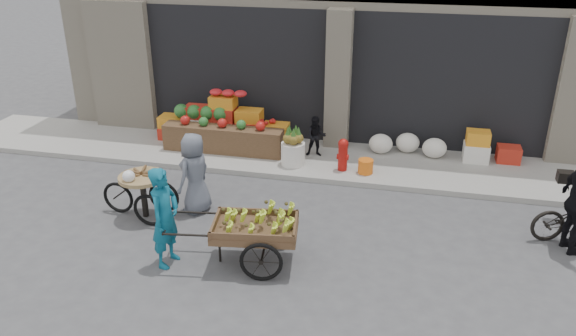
% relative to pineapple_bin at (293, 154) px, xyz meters
% --- Properties ---
extents(ground, '(80.00, 80.00, 0.00)m').
position_rel_pineapple_bin_xyz_m(ground, '(0.75, -3.60, -0.37)').
color(ground, '#424244').
rests_on(ground, ground).
extents(sidewalk, '(18.00, 2.20, 0.12)m').
position_rel_pineapple_bin_xyz_m(sidewalk, '(0.75, 0.50, -0.31)').
color(sidewalk, gray).
rests_on(sidewalk, ground).
extents(fruit_display, '(3.10, 1.12, 1.24)m').
position_rel_pineapple_bin_xyz_m(fruit_display, '(-1.73, 0.78, 0.30)').
color(fruit_display, '#B12618').
rests_on(fruit_display, sidewalk).
extents(pineapple_bin, '(0.52, 0.52, 0.50)m').
position_rel_pineapple_bin_xyz_m(pineapple_bin, '(0.00, 0.00, 0.00)').
color(pineapple_bin, silver).
rests_on(pineapple_bin, sidewalk).
extents(fire_hydrant, '(0.22, 0.22, 0.71)m').
position_rel_pineapple_bin_xyz_m(fire_hydrant, '(1.10, -0.05, 0.13)').
color(fire_hydrant, '#A5140F').
rests_on(fire_hydrant, sidewalk).
extents(orange_bucket, '(0.32, 0.32, 0.30)m').
position_rel_pineapple_bin_xyz_m(orange_bucket, '(1.60, -0.10, -0.10)').
color(orange_bucket, orange).
rests_on(orange_bucket, sidewalk).
extents(right_bay_goods, '(3.35, 0.60, 0.70)m').
position_rel_pineapple_bin_xyz_m(right_bay_goods, '(3.36, 1.10, 0.04)').
color(right_bay_goods, silver).
rests_on(right_bay_goods, sidewalk).
extents(seated_person, '(0.51, 0.43, 0.93)m').
position_rel_pineapple_bin_xyz_m(seated_person, '(0.40, 0.60, 0.21)').
color(seated_person, black).
rests_on(seated_person, sidewalk).
extents(banana_cart, '(2.36, 1.22, 0.94)m').
position_rel_pineapple_bin_xyz_m(banana_cart, '(0.16, -3.73, 0.31)').
color(banana_cart, brown).
rests_on(banana_cart, ground).
extents(vendor_woman, '(0.48, 0.66, 1.67)m').
position_rel_pineapple_bin_xyz_m(vendor_woman, '(-1.16, -4.02, 0.46)').
color(vendor_woman, '#0F5B76').
rests_on(vendor_woman, ground).
extents(tricycle_cart, '(1.44, 0.89, 0.95)m').
position_rel_pineapple_bin_xyz_m(tricycle_cart, '(-2.22, -2.69, 0.20)').
color(tricycle_cart, '#9E7F51').
rests_on(tricycle_cart, ground).
extents(vendor_grey, '(0.70, 0.88, 1.55)m').
position_rel_pineapple_bin_xyz_m(vendor_grey, '(-1.36, -2.27, 0.41)').
color(vendor_grey, slate).
rests_on(vendor_grey, ground).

